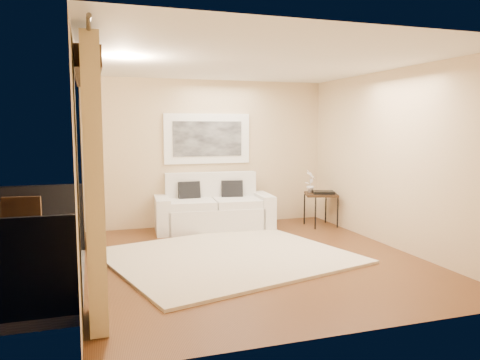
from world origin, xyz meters
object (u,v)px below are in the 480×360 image
side_table (321,196)px  balcony_chair_near (21,233)px  sofa (213,209)px  orchid (310,181)px

side_table → balcony_chair_near: (-4.87, -1.75, 0.03)m
sofa → orchid: (1.80, -0.27, 0.48)m
sofa → balcony_chair_near: size_ratio=2.12×
sofa → side_table: (1.96, -0.40, 0.20)m
side_table → orchid: orchid is taller
side_table → balcony_chair_near: size_ratio=0.71×
sofa → balcony_chair_near: bearing=-138.7°
orchid → sofa: bearing=171.5°
sofa → balcony_chair_near: 3.63m
sofa → balcony_chair_near: balcony_chair_near is taller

